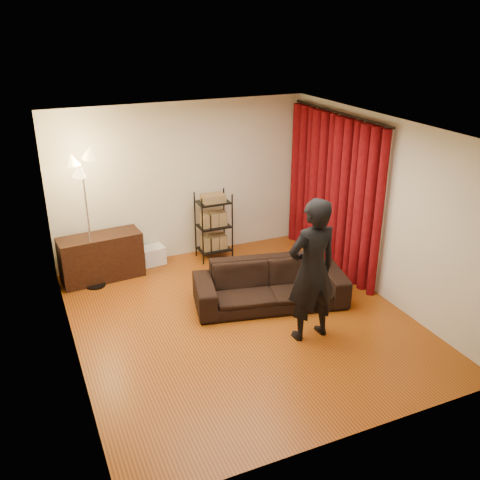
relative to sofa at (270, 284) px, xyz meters
name	(u,v)px	position (x,y,z in m)	size (l,w,h in m)	color
floor	(242,320)	(-0.57, -0.26, -0.32)	(5.00, 5.00, 0.00)	#924E14
ceiling	(242,129)	(-0.57, -0.26, 2.38)	(5.00, 5.00, 0.00)	white
wall_back	(183,182)	(-0.57, 2.24, 1.03)	(5.00, 5.00, 0.00)	beige
wall_front	(352,325)	(-0.57, -2.76, 1.03)	(5.00, 5.00, 0.00)	beige
wall_left	(65,261)	(-2.82, -0.26, 1.03)	(5.00, 5.00, 0.00)	beige
wall_right	(382,209)	(1.68, -0.26, 1.03)	(5.00, 5.00, 0.00)	beige
curtain_rod	(340,113)	(1.58, 0.86, 2.26)	(0.04, 0.04, 2.65)	black
curtain	(333,193)	(1.56, 0.86, 0.95)	(0.22, 2.65, 2.55)	#630A0F
sofa	(270,284)	(0.00, 0.00, 0.00)	(2.21, 0.87, 0.65)	black
person	(312,270)	(0.09, -0.97, 0.65)	(0.71, 0.47, 1.95)	black
media_cabinet	(101,257)	(-2.13, 1.84, 0.05)	(1.29, 0.49, 0.75)	black
storage_boxes	(153,255)	(-1.22, 2.05, -0.16)	(0.38, 0.31, 0.32)	silver
wire_shelf	(214,226)	(-0.17, 1.87, 0.27)	(0.54, 0.38, 1.20)	black
floor_lamp	(88,223)	(-2.29, 1.63, 0.75)	(0.39, 0.39, 2.15)	silver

